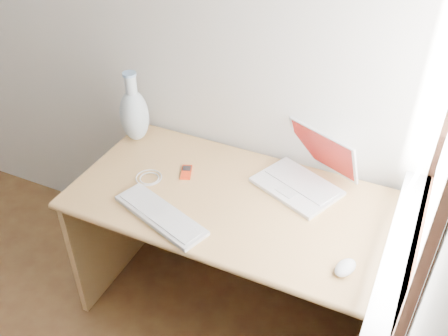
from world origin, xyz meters
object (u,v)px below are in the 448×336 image
at_px(vase, 134,113).
at_px(desk, 243,224).
at_px(laptop, 301,172).
at_px(external_keyboard, 161,215).

bearing_deg(vase, desk, -11.58).
height_order(laptop, external_keyboard, laptop).
bearing_deg(desk, external_keyboard, -126.83).
relative_size(desk, external_keyboard, 3.08).
height_order(desk, vase, vase).
height_order(desk, laptop, laptop).
bearing_deg(desk, laptop, 34.72).
distance_m(desk, laptop, 0.36).
bearing_deg(laptop, desk, -122.15).
height_order(desk, external_keyboard, external_keyboard).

